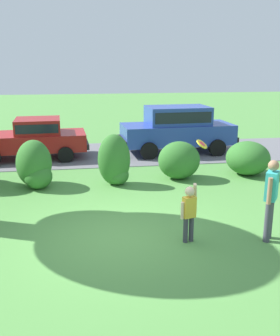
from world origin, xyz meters
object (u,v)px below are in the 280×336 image
at_px(child_thrower, 189,209).
at_px(frisbee, 202,144).
at_px(parked_suv, 177,127).
at_px(adult_onlooker, 271,196).
at_px(parked_sedan, 33,137).

distance_m(child_thrower, frisbee, 1.54).
relative_size(parked_suv, frisbee, 15.83).
bearing_deg(adult_onlooker, child_thrower, 174.15).
xyz_separation_m(parked_suv, frisbee, (-1.32, -7.38, 0.82)).
distance_m(parked_suv, adult_onlooker, 8.41).
distance_m(parked_suv, frisbee, 7.54).
height_order(parked_sedan, parked_suv, parked_suv).
bearing_deg(parked_sedan, adult_onlooker, -55.83).
xyz_separation_m(child_thrower, adult_onlooker, (1.68, -0.17, 0.27)).
relative_size(parked_suv, adult_onlooker, 2.75).
distance_m(child_thrower, adult_onlooker, 1.71).
bearing_deg(child_thrower, parked_sedan, 115.91).
bearing_deg(adult_onlooker, frisbee, 139.26).
distance_m(parked_sedan, child_thrower, 9.03).
height_order(parked_sedan, frisbee, frisbee).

